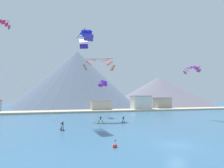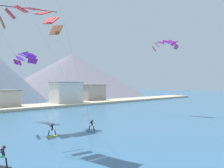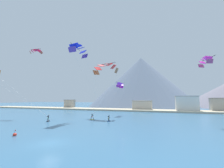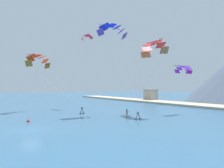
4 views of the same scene
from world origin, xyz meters
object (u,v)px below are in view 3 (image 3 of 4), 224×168
parafoil_kite_distant_mid_solo (206,60)px  parafoil_kite_distant_low_drift (36,51)px  race_marker_buoy (15,135)px  kitesurfer_near_trail (93,118)px  kitesurfer_near_lead (48,119)px  parafoil_kite_distant_high_outer (120,84)px  parafoil_kite_mid_center (78,49)px  parafoil_kite_near_trail (106,68)px  kitesurfer_mid_center (109,119)px

parafoil_kite_distant_mid_solo → parafoil_kite_distant_low_drift: bearing=-179.4°
parafoil_kite_distant_mid_solo → race_marker_buoy: parafoil_kite_distant_mid_solo is taller
kitesurfer_near_trail → race_marker_buoy: kitesurfer_near_trail is taller
kitesurfer_near_lead → parafoil_kite_distant_high_outer: (12.94, 20.59, 10.27)m
kitesurfer_near_trail → parafoil_kite_mid_center: bearing=-164.1°
parafoil_kite_distant_mid_solo → race_marker_buoy: (-31.17, -21.56, -14.31)m
kitesurfer_near_lead → parafoil_kite_distant_low_drift: 26.21m
kitesurfer_near_trail → race_marker_buoy: bearing=-99.2°
parafoil_kite_distant_high_outer → parafoil_kite_distant_mid_solo: bearing=-27.6°
kitesurfer_near_lead → parafoil_kite_distant_high_outer: 26.40m
parafoil_kite_mid_center → parafoil_kite_distant_high_outer: parafoil_kite_mid_center is taller
parafoil_kite_near_trail → race_marker_buoy: parafoil_kite_near_trail is taller
parafoil_kite_distant_high_outer → race_marker_buoy: bearing=-101.7°
parafoil_kite_mid_center → parafoil_kite_distant_low_drift: bearing=173.2°
parafoil_kite_distant_high_outer → kitesurfer_mid_center: bearing=-85.2°
kitesurfer_mid_center → parafoil_kite_distant_mid_solo: 26.91m
kitesurfer_mid_center → parafoil_kite_near_trail: size_ratio=0.11×
kitesurfer_mid_center → race_marker_buoy: (-8.32, -19.21, -0.28)m
parafoil_kite_distant_high_outer → kitesurfer_near_trail: bearing=-105.1°
kitesurfer_mid_center → parafoil_kite_distant_high_outer: bearing=94.8°
parafoil_kite_distant_high_outer → parafoil_kite_distant_low_drift: parafoil_kite_distant_low_drift is taller
kitesurfer_near_lead → race_marker_buoy: size_ratio=1.73×
kitesurfer_mid_center → race_marker_buoy: size_ratio=1.74×
kitesurfer_mid_center → parafoil_kite_near_trail: (-4.14, 7.81, 15.32)m
kitesurfer_near_lead → kitesurfer_mid_center: size_ratio=1.00×
parafoil_kite_near_trail → parafoil_kite_mid_center: size_ratio=0.80×
kitesurfer_near_trail → parafoil_kite_near_trail: (0.93, 6.91, 15.30)m
kitesurfer_near_trail → parafoil_kite_mid_center: 19.86m
parafoil_kite_distant_high_outer → race_marker_buoy: size_ratio=5.42×
kitesurfer_near_lead → parafoil_kite_mid_center: 20.62m
kitesurfer_mid_center → parafoil_kite_near_trail: parafoil_kite_near_trail is taller
parafoil_kite_near_trail → kitesurfer_mid_center: bearing=-62.1°
parafoil_kite_distant_high_outer → parafoil_kite_distant_mid_solo: size_ratio=1.00×
kitesurfer_near_trail → race_marker_buoy: size_ratio=1.74×
parafoil_kite_distant_low_drift → parafoil_kite_distant_high_outer: bearing=26.7°
kitesurfer_near_lead → race_marker_buoy: 14.79m
parafoil_kite_distant_high_outer → parafoil_kite_distant_mid_solo: 27.45m
parafoil_kite_near_trail → kitesurfer_near_lead: bearing=-126.8°
kitesurfer_mid_center → kitesurfer_near_lead: bearing=-158.3°
parafoil_kite_near_trail → parafoil_kite_distant_mid_solo: bearing=-11.4°
kitesurfer_near_trail → parafoil_kite_near_trail: parafoil_kite_near_trail is taller
parafoil_kite_distant_low_drift → parafoil_kite_distant_mid_solo: parafoil_kite_distant_low_drift is taller
kitesurfer_near_lead → parafoil_kite_distant_low_drift: bearing=150.3°
race_marker_buoy → parafoil_kite_distant_low_drift: bearing=132.1°
parafoil_kite_distant_high_outer → parafoil_kite_distant_low_drift: 31.24m
race_marker_buoy → parafoil_kite_distant_high_outer: bearing=78.3°
parafoil_kite_near_trail → parafoil_kite_mid_center: bearing=-122.5°
kitesurfer_mid_center → parafoil_kite_distant_low_drift: parafoil_kite_distant_low_drift is taller
parafoil_kite_mid_center → race_marker_buoy: parafoil_kite_mid_center is taller
kitesurfer_near_lead → kitesurfer_near_trail: 11.24m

